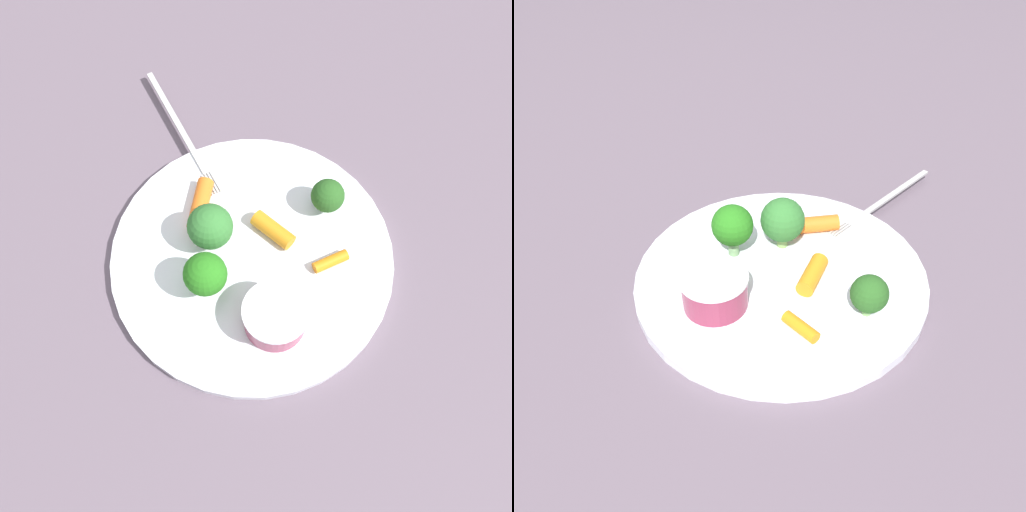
{
  "view_description": "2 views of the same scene",
  "coord_description": "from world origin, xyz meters",
  "views": [
    {
      "loc": [
        0.13,
        -0.22,
        0.56
      ],
      "look_at": [
        0.01,
        -0.0,
        0.02
      ],
      "focal_mm": 40.43,
      "sensor_mm": 36.0,
      "label": 1
    },
    {
      "loc": [
        0.4,
        0.06,
        0.37
      ],
      "look_at": [
        -0.01,
        -0.01,
        0.03
      ],
      "focal_mm": 36.96,
      "sensor_mm": 36.0,
      "label": 2
    }
  ],
  "objects": [
    {
      "name": "carrot_stick_0",
      "position": [
        0.01,
        0.03,
        0.02
      ],
      "size": [
        0.05,
        0.03,
        0.02
      ],
      "primitive_type": "cylinder",
      "rotation": [
        1.57,
        0.0,
        1.36
      ],
      "color": "orange",
      "rests_on": "plate"
    },
    {
      "name": "fork",
      "position": [
        -0.15,
        0.1,
        0.01
      ],
      "size": [
        0.16,
        0.11,
        0.0
      ],
      "color": "#BCBBB8",
      "rests_on": "plate"
    },
    {
      "name": "sauce_cup",
      "position": [
        0.06,
        -0.05,
        0.03
      ],
      "size": [
        0.06,
        0.06,
        0.03
      ],
      "color": "#8A2D48",
      "rests_on": "plate"
    },
    {
      "name": "ground_plane",
      "position": [
        0.0,
        0.0,
        0.0
      ],
      "size": [
        2.4,
        2.4,
        0.0
      ],
      "primitive_type": "plane",
      "color": "#655662"
    },
    {
      "name": "plate",
      "position": [
        0.0,
        0.0,
        0.01
      ],
      "size": [
        0.3,
        0.3,
        0.01
      ],
      "primitive_type": "cylinder",
      "color": "white",
      "rests_on": "ground_plane"
    },
    {
      "name": "broccoli_floret_0",
      "position": [
        -0.02,
        -0.05,
        0.05
      ],
      "size": [
        0.04,
        0.04,
        0.06
      ],
      "color": "#7EAF74",
      "rests_on": "plate"
    },
    {
      "name": "carrot_stick_2",
      "position": [
        0.08,
        0.03,
        0.02
      ],
      "size": [
        0.03,
        0.04,
        0.01
      ],
      "primitive_type": "cylinder",
      "rotation": [
        1.57,
        0.0,
        5.65
      ],
      "color": "orange",
      "rests_on": "plate"
    },
    {
      "name": "broccoli_floret_1",
      "position": [
        -0.04,
        -0.01,
        0.05
      ],
      "size": [
        0.05,
        0.05,
        0.06
      ],
      "color": "#88AF5E",
      "rests_on": "plate"
    },
    {
      "name": "broccoli_floret_2",
      "position": [
        0.04,
        0.09,
        0.04
      ],
      "size": [
        0.04,
        0.04,
        0.04
      ],
      "color": "#84BA6A",
      "rests_on": "plate"
    },
    {
      "name": "carrot_stick_1",
      "position": [
        -0.08,
        0.02,
        0.02
      ],
      "size": [
        0.04,
        0.06,
        0.02
      ],
      "primitive_type": "cylinder",
      "rotation": [
        1.57,
        0.0,
        0.34
      ],
      "color": "orange",
      "rests_on": "plate"
    }
  ]
}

